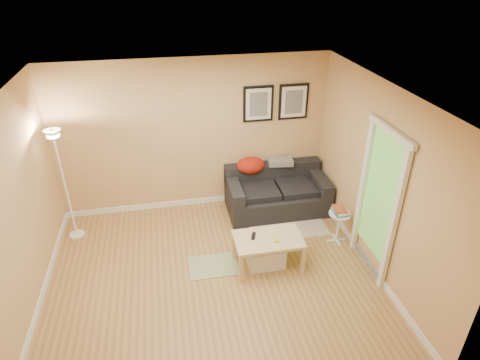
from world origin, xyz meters
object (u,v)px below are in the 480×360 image
(sofa, at_px, (277,191))
(book_stack, at_px, (340,210))
(coffee_table, at_px, (268,252))
(storage_bin, at_px, (266,255))
(side_table, at_px, (338,227))
(floor_lamp, at_px, (66,189))

(sofa, distance_m, book_stack, 1.25)
(sofa, distance_m, coffee_table, 1.49)
(coffee_table, height_order, storage_bin, coffee_table)
(sofa, height_order, storage_bin, sofa)
(coffee_table, distance_m, book_stack, 1.30)
(side_table, distance_m, floor_lamp, 4.17)
(storage_bin, distance_m, side_table, 1.27)
(sofa, relative_size, storage_bin, 3.21)
(side_table, bearing_deg, sofa, 122.99)
(book_stack, bearing_deg, storage_bin, -157.72)
(coffee_table, xyz_separation_m, book_stack, (1.21, 0.35, 0.32))
(storage_bin, relative_size, side_table, 1.04)
(storage_bin, height_order, side_table, side_table)
(coffee_table, xyz_separation_m, storage_bin, (-0.02, 0.02, -0.08))
(coffee_table, bearing_deg, side_table, 17.10)
(sofa, height_order, coffee_table, sofa)
(storage_bin, bearing_deg, sofa, 68.10)
(sofa, relative_size, floor_lamp, 0.94)
(sofa, relative_size, book_stack, 6.37)
(book_stack, distance_m, floor_lamp, 4.14)
(sofa, xyz_separation_m, storage_bin, (-0.55, -1.36, -0.21))
(coffee_table, relative_size, storage_bin, 1.80)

